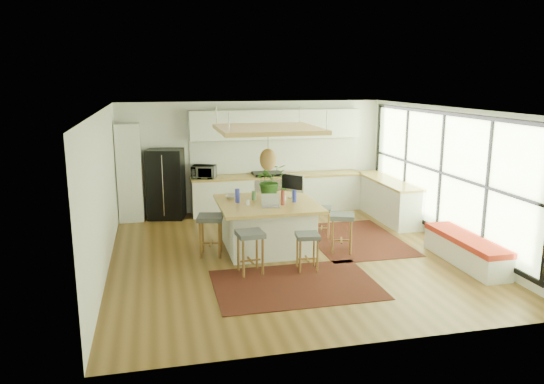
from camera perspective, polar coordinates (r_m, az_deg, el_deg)
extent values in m
plane|color=brown|center=(9.85, 1.80, -6.82)|extent=(7.00, 7.00, 0.00)
plane|color=white|center=(9.32, 1.91, 9.06)|extent=(7.00, 7.00, 0.00)
plane|color=white|center=(12.86, -2.13, 3.92)|extent=(6.50, 0.00, 6.50)
plane|color=white|center=(6.28, 10.04, -5.31)|extent=(6.50, 0.00, 6.50)
plane|color=white|center=(9.23, -18.05, -0.04)|extent=(0.00, 7.00, 7.00)
plane|color=white|center=(10.78, 18.81, 1.62)|extent=(0.00, 7.00, 7.00)
cube|color=silver|center=(12.37, -15.39, 2.09)|extent=(0.55, 0.60, 2.25)
cube|color=silver|center=(12.83, 0.59, -0.22)|extent=(4.20, 0.60, 0.88)
cube|color=#A6833A|center=(12.74, 0.59, 1.80)|extent=(4.24, 0.64, 0.05)
cube|color=white|center=(12.95, 0.29, 3.99)|extent=(4.20, 0.02, 0.80)
cube|color=silver|center=(12.71, 0.46, 7.46)|extent=(4.20, 0.34, 0.70)
cube|color=silver|center=(12.53, 12.52, -0.83)|extent=(0.60, 2.50, 0.88)
cube|color=#A6833A|center=(12.43, 12.62, 1.23)|extent=(0.64, 2.54, 0.05)
cube|color=black|center=(8.46, 2.61, -10.11)|extent=(2.60, 1.80, 0.01)
cube|color=black|center=(10.84, 9.04, -5.14)|extent=(1.80, 2.60, 0.01)
imported|color=#A5A5AA|center=(12.37, -7.50, 2.37)|extent=(0.62, 0.46, 0.37)
imported|color=#1E4C19|center=(10.28, -0.22, 0.90)|extent=(0.74, 0.79, 0.52)
imported|color=white|center=(10.25, -4.53, -0.52)|extent=(0.28, 0.28, 0.06)
cylinder|color=#3038C2|center=(9.86, -3.79, -0.61)|extent=(0.07, 0.07, 0.19)
cylinder|color=white|center=(9.65, -2.67, -0.90)|extent=(0.07, 0.07, 0.19)
cylinder|color=maroon|center=(9.64, 1.29, -0.90)|extent=(0.07, 0.07, 0.19)
cylinder|color=white|center=(9.99, 1.36, -0.42)|extent=(0.07, 0.07, 0.19)
cylinder|color=#4D7D4B|center=(10.07, -1.96, -0.33)|extent=(0.07, 0.07, 0.19)
cylinder|color=#3038C2|center=(9.89, 2.41, -0.56)|extent=(0.07, 0.07, 0.19)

